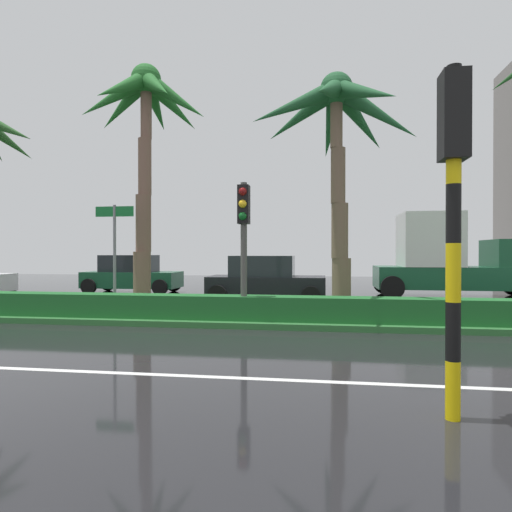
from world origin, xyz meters
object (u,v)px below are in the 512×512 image
object	(u,v)px
car_in_traffic_second	(132,275)
box_truck_lead	(454,260)
palm_tree_centre	(337,125)
palm_tree_centre_left	(146,118)
traffic_signal_median_right	(244,225)
car_in_traffic_third	(265,280)
street_name_sign	(115,244)
traffic_signal_foreground	(453,177)

from	to	relation	value
car_in_traffic_second	box_truck_lead	xyz separation A→B (m)	(13.99, -0.00, 0.72)
box_truck_lead	palm_tree_centre	bearing A→B (deg)	-126.83
palm_tree_centre_left	palm_tree_centre	distance (m)	5.75
traffic_signal_median_right	box_truck_lead	distance (m)	11.12
car_in_traffic_third	palm_tree_centre_left	bearing A→B (deg)	-133.60
box_truck_lead	street_name_sign	bearing A→B (deg)	-145.21
traffic_signal_foreground	box_truck_lead	size ratio (longest dim) A/B	0.61
box_truck_lead	car_in_traffic_second	bearing A→B (deg)	179.98
traffic_signal_foreground	car_in_traffic_second	distance (m)	17.30
car_in_traffic_second	car_in_traffic_third	world-z (taller)	same
palm_tree_centre	street_name_sign	bearing A→B (deg)	-170.51
car_in_traffic_second	palm_tree_centre_left	bearing A→B (deg)	-62.42
traffic_signal_foreground	box_truck_lead	bearing A→B (deg)	-105.85
palm_tree_centre	traffic_signal_median_right	distance (m)	4.05
palm_tree_centre_left	palm_tree_centre	xyz separation A→B (m)	(5.71, -0.35, -0.57)
traffic_signal_median_right	traffic_signal_foreground	size ratio (longest dim) A/B	0.88
car_in_traffic_third	box_truck_lead	world-z (taller)	box_truck_lead
palm_tree_centre	car_in_traffic_second	distance (m)	12.09
palm_tree_centre_left	car_in_traffic_third	world-z (taller)	palm_tree_centre_left
traffic_signal_foreground	box_truck_lead	xyz separation A→B (m)	(3.97, 13.98, -1.13)
street_name_sign	car_in_traffic_second	xyz separation A→B (m)	(-2.95, 7.67, -1.25)
palm_tree_centre_left	box_truck_lead	distance (m)	13.17
palm_tree_centre_left	car_in_traffic_second	distance (m)	8.77
palm_tree_centre_left	palm_tree_centre	size ratio (longest dim) A/B	1.11
palm_tree_centre	street_name_sign	size ratio (longest dim) A/B	2.23
traffic_signal_median_right	car_in_traffic_second	world-z (taller)	traffic_signal_median_right
traffic_signal_foreground	car_in_traffic_second	xyz separation A→B (m)	(-10.02, 13.99, -1.85)
traffic_signal_foreground	box_truck_lead	world-z (taller)	traffic_signal_foreground
traffic_signal_median_right	traffic_signal_foreground	xyz separation A→B (m)	(3.34, -5.66, 0.16)
car_in_traffic_third	box_truck_lead	distance (m)	8.03
traffic_signal_median_right	car_in_traffic_third	distance (m)	5.68
palm_tree_centre_left	traffic_signal_median_right	world-z (taller)	palm_tree_centre_left
traffic_signal_median_right	car_in_traffic_second	size ratio (longest dim) A/B	0.80
traffic_signal_median_right	car_in_traffic_second	xyz separation A→B (m)	(-6.68, 8.33, -1.69)
palm_tree_centre	car_in_traffic_second	world-z (taller)	palm_tree_centre
palm_tree_centre	car_in_traffic_second	size ratio (longest dim) A/B	1.55
street_name_sign	box_truck_lead	distance (m)	13.45
palm_tree_centre	traffic_signal_median_right	size ratio (longest dim) A/B	1.95
palm_tree_centre_left	palm_tree_centre	bearing A→B (deg)	-3.47
traffic_signal_median_right	traffic_signal_foreground	world-z (taller)	traffic_signal_foreground
traffic_signal_median_right	traffic_signal_foreground	bearing A→B (deg)	-59.44
traffic_signal_foreground	car_in_traffic_third	xyz separation A→B (m)	(-3.48, 11.08, -1.85)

